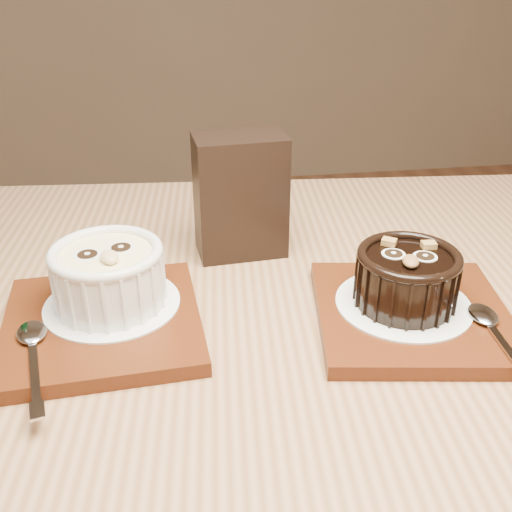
{
  "coord_description": "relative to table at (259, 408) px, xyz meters",
  "views": [
    {
      "loc": [
        0.04,
        -0.32,
        1.08
      ],
      "look_at": [
        0.11,
        0.17,
        0.81
      ],
      "focal_mm": 42.0,
      "sensor_mm": 36.0,
      "label": 1
    }
  ],
  "objects": [
    {
      "name": "tray_left",
      "position": [
        -0.14,
        0.03,
        0.1
      ],
      "size": [
        0.19,
        0.19,
        0.01
      ],
      "primitive_type": "cube",
      "rotation": [
        0.0,
        0.0,
        0.06
      ],
      "color": "#55240E",
      "rests_on": "table"
    },
    {
      "name": "spoon_right",
      "position": [
        0.2,
        -0.06,
        0.11
      ],
      "size": [
        0.04,
        0.14,
        0.01
      ],
      "primitive_type": null,
      "rotation": [
        0.0,
        0.0,
        -0.08
      ],
      "color": "silver",
      "rests_on": "tray_right"
    },
    {
      "name": "tray_right",
      "position": [
        0.15,
        -0.0,
        0.1
      ],
      "size": [
        0.21,
        0.21,
        0.01
      ],
      "primitive_type": "cube",
      "rotation": [
        0.0,
        0.0,
        -0.16
      ],
      "color": "#55240E",
      "rests_on": "table"
    },
    {
      "name": "table",
      "position": [
        0.0,
        0.0,
        0.0
      ],
      "size": [
        1.27,
        0.9,
        0.75
      ],
      "rotation": [
        0.0,
        0.0,
        -0.09
      ],
      "color": "brown",
      "rests_on": "ground"
    },
    {
      "name": "doily_right",
      "position": [
        0.14,
        0.01,
        0.11
      ],
      "size": [
        0.13,
        0.13,
        0.0
      ],
      "primitive_type": "cylinder",
      "color": "white",
      "rests_on": "tray_right"
    },
    {
      "name": "ramekin_white",
      "position": [
        -0.14,
        0.05,
        0.14
      ],
      "size": [
        0.11,
        0.11,
        0.06
      ],
      "rotation": [
        0.0,
        0.0,
        0.31
      ],
      "color": "white",
      "rests_on": "doily_left"
    },
    {
      "name": "spoon_left",
      "position": [
        -0.2,
        -0.03,
        0.11
      ],
      "size": [
        0.05,
        0.14,
        0.01
      ],
      "primitive_type": null,
      "rotation": [
        0.0,
        0.0,
        0.21
      ],
      "color": "silver",
      "rests_on": "tray_left"
    },
    {
      "name": "condiment_stand",
      "position": [
        0.01,
        0.17,
        0.16
      ],
      "size": [
        0.1,
        0.07,
        0.14
      ],
      "primitive_type": "cube",
      "rotation": [
        0.0,
        0.0,
        0.08
      ],
      "color": "black",
      "rests_on": "table"
    },
    {
      "name": "doily_left",
      "position": [
        -0.14,
        0.05,
        0.11
      ],
      "size": [
        0.13,
        0.13,
        0.0
      ],
      "primitive_type": "cylinder",
      "color": "white",
      "rests_on": "tray_left"
    },
    {
      "name": "ramekin_dark",
      "position": [
        0.14,
        0.01,
        0.14
      ],
      "size": [
        0.1,
        0.1,
        0.06
      ],
      "rotation": [
        0.0,
        0.0,
        -0.33
      ],
      "color": "black",
      "rests_on": "doily_right"
    }
  ]
}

